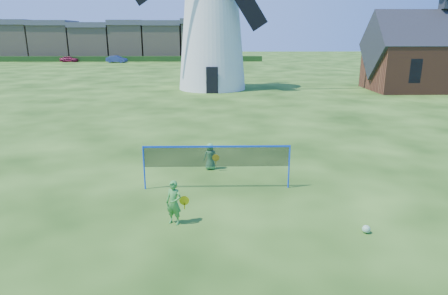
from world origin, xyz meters
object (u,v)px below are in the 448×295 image
Objects in this scene: windmill at (212,16)px; car_right at (117,59)px; badminton_net at (217,157)px; chapel at (439,57)px; player_boy at (210,156)px; play_ball at (366,229)px; car_left at (69,59)px; player_girl at (174,203)px.

windmill is 5.06× the size of car_right.
badminton_net is 64.91m from car_right.
chapel is (21.29, -1.45, -3.66)m from windmill.
player_boy is (-0.25, 2.03, -0.61)m from badminton_net.
car_left reaches higher than play_ball.
car_left reaches higher than player_boy.
player_boy is 6.86m from play_ball.
player_girl is at bearing 172.72° from play_ball.
badminton_net is 2.13m from player_boy.
car_right reaches higher than player_boy.
car_right reaches higher than car_left.
windmill is 15.21× the size of player_girl.
badminton_net is 2.95m from player_girl.
chapel is at bearing -128.51° from car_left.
chapel is 35.13m from player_girl.
player_boy is at bearing -89.82° from windmill.
badminton_net is 22.95× the size of play_ball.
player_girl is at bearing -151.34° from car_right.
car_left is at bearing 115.20° from play_ball.
windmill is 26.54m from badminton_net.
badminton_net is at bearing -130.56° from chapel.
windmill is at bearing -139.77° from car_right.
player_boy is at bearing -133.36° from chapel.
chapel reaches higher than car_right.
badminton_net is at bearing 140.63° from play_ball.
chapel is at bearing -119.98° from car_right.
player_boy is (0.97, 4.67, -0.11)m from player_girl.
windmill is 41.00m from car_right.
chapel is 54.53m from car_right.
car_left is (-27.72, 64.16, -0.57)m from badminton_net.
player_girl is 71.86m from car_left.
play_ball is at bearing 15.71° from player_girl.
chapel reaches higher than car_left.
windmill is 29.24m from player_girl.
chapel is 62.85m from car_left.
play_ball is (-16.93, -27.80, -3.01)m from chapel.
car_left is 0.86× the size of car_right.
play_ball is 0.06× the size of car_right.
player_girl reaches higher than car_left.
badminton_net is (-20.96, -24.49, -1.98)m from chapel.
player_girl is 5.32m from play_ball.
badminton_net reaches higher than player_boy.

